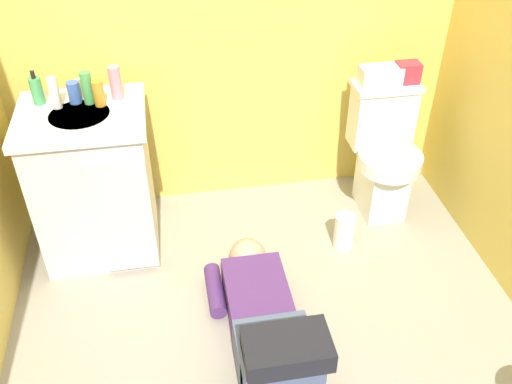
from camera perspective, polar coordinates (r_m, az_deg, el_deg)
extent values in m
cube|color=#9E9886|center=(2.78, 1.24, -12.95)|extent=(2.90, 3.10, 0.04)
cube|color=silver|center=(3.33, 12.52, 0.97)|extent=(0.22, 0.30, 0.38)
cylinder|color=silver|center=(3.18, 13.34, 3.09)|extent=(0.35, 0.35, 0.08)
cube|color=silver|center=(3.24, 12.58, 7.45)|extent=(0.34, 0.17, 0.34)
cube|color=silver|center=(3.15, 13.03, 10.36)|extent=(0.36, 0.19, 0.03)
cube|color=silver|center=(3.00, -15.88, 0.57)|extent=(0.56, 0.48, 0.78)
cube|color=silver|center=(2.79, -17.29, 7.34)|extent=(0.60, 0.52, 0.04)
cylinder|color=silver|center=(2.77, -17.30, 7.05)|extent=(0.28, 0.28, 0.05)
cube|color=silver|center=(2.79, -13.02, -2.51)|extent=(0.26, 0.03, 0.66)
cylinder|color=silver|center=(2.88, -17.36, 9.91)|extent=(0.02, 0.02, 0.10)
cube|color=#512D6B|center=(2.70, 0.31, -11.43)|extent=(0.29, 0.52, 0.17)
sphere|color=tan|center=(2.92, -0.85, -6.50)|extent=(0.19, 0.19, 0.19)
cube|color=#4C5977|center=(2.41, 1.91, -16.29)|extent=(0.31, 0.28, 0.20)
cube|color=#4C5977|center=(2.23, 2.73, -17.31)|extent=(0.31, 0.12, 0.32)
cube|color=black|center=(2.06, 3.15, -15.49)|extent=(0.31, 0.19, 0.09)
cylinder|color=#512D6B|center=(2.81, -4.15, -9.83)|extent=(0.08, 0.30, 0.08)
cube|color=silver|center=(3.11, 12.41, 11.39)|extent=(0.22, 0.11, 0.10)
cube|color=#B22D3F|center=(3.16, 15.01, 11.55)|extent=(0.12, 0.09, 0.11)
cylinder|color=#42995B|center=(2.89, -21.20, 9.47)|extent=(0.06, 0.06, 0.13)
cylinder|color=black|center=(2.85, -21.57, 10.94)|extent=(0.02, 0.02, 0.04)
cylinder|color=white|center=(2.81, -19.64, 9.39)|extent=(0.05, 0.05, 0.15)
cylinder|color=#4064BB|center=(2.84, -17.86, 9.52)|extent=(0.06, 0.06, 0.10)
cylinder|color=#4DA553|center=(2.81, -16.63, 10.03)|extent=(0.05, 0.05, 0.16)
cylinder|color=orange|center=(2.78, -15.56, 9.55)|extent=(0.05, 0.05, 0.12)
cylinder|color=pink|center=(2.82, -13.96, 10.63)|extent=(0.06, 0.06, 0.16)
cylinder|color=white|center=(3.09, 8.88, -3.93)|extent=(0.11, 0.11, 0.21)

